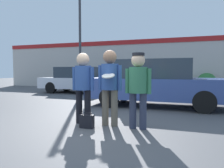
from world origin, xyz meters
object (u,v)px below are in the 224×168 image
person_left (83,82)px  person_middle_with_frisbee (110,81)px  parked_car_far (80,80)px  street_lamp (84,31)px  parked_car_near (157,83)px  handbag (87,121)px  person_right (138,83)px  shrub (207,82)px

person_left → person_middle_with_frisbee: 0.66m
parked_car_far → street_lamp: bearing=-52.7°
parked_car_near → street_lamp: street_lamp is taller
person_left → street_lamp: street_lamp is taller
person_middle_with_frisbee → street_lamp: (-3.23, 5.08, 2.17)m
parked_car_far → street_lamp: size_ratio=0.87×
person_middle_with_frisbee → handbag: size_ratio=5.19×
person_right → shrub: bearing=78.5°
parked_car_far → street_lamp: (0.91, -1.20, 2.47)m
parked_car_far → street_lamp: street_lamp is taller
person_left → handbag: 0.93m
parked_car_near → parked_car_far: size_ratio=1.06×
person_right → handbag: 1.36m
shrub → parked_car_far: bearing=-156.5°
person_right → shrub: (1.88, 9.24, -0.41)m
person_left → street_lamp: size_ratio=0.32×
person_middle_with_frisbee → handbag: 1.01m
person_right → handbag: person_right is taller
street_lamp → handbag: (2.84, -5.45, -3.03)m
parked_car_near → shrub: size_ratio=4.25×
parked_car_far → person_right: bearing=-52.8°
street_lamp → shrub: bearing=35.5°
person_middle_with_frisbee → street_lamp: size_ratio=0.33×
parked_car_near → shrub: parked_car_near is taller
parked_car_far → handbag: parked_car_far is taller
parked_car_near → parked_car_far: parked_car_near is taller
parked_car_far → street_lamp: 2.89m
parked_car_far → shrub: 7.29m
person_middle_with_frisbee → street_lamp: 6.40m
parked_car_near → shrub: 6.40m
street_lamp → handbag: street_lamp is taller
person_right → street_lamp: street_lamp is taller
person_middle_with_frisbee → person_right: size_ratio=1.05×
person_right → street_lamp: size_ratio=0.31×
parked_car_near → handbag: bearing=-105.6°
parked_car_near → handbag: size_ratio=14.57×
person_right → person_middle_with_frisbee: bearing=176.0°
person_left → person_right: person_left is taller
parked_car_far → shrub: parked_car_far is taller
person_middle_with_frisbee → shrub: (2.54, 9.19, -0.46)m
parked_car_far → parked_car_near: bearing=-33.9°
shrub → person_middle_with_frisbee: bearing=-105.4°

